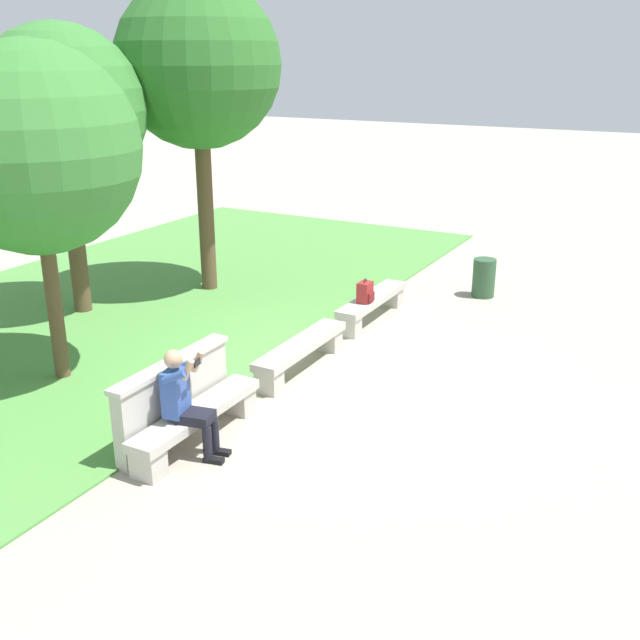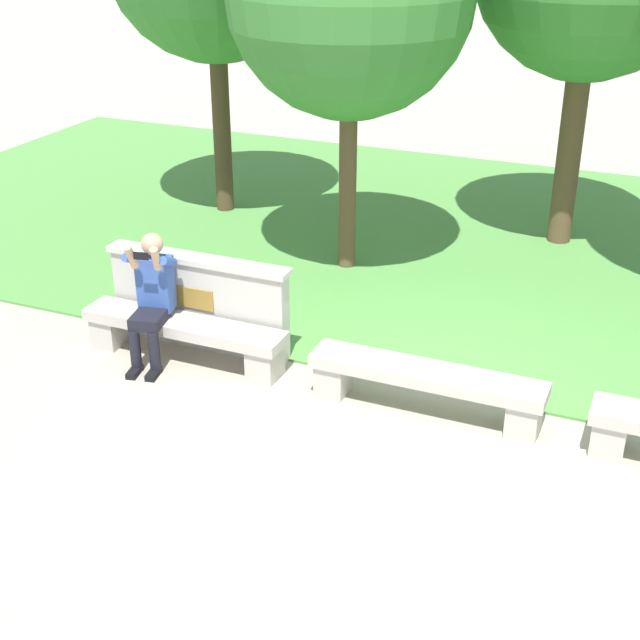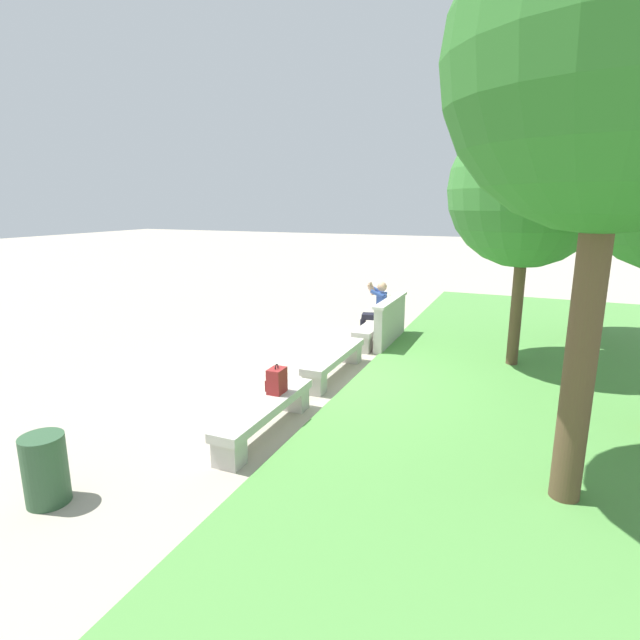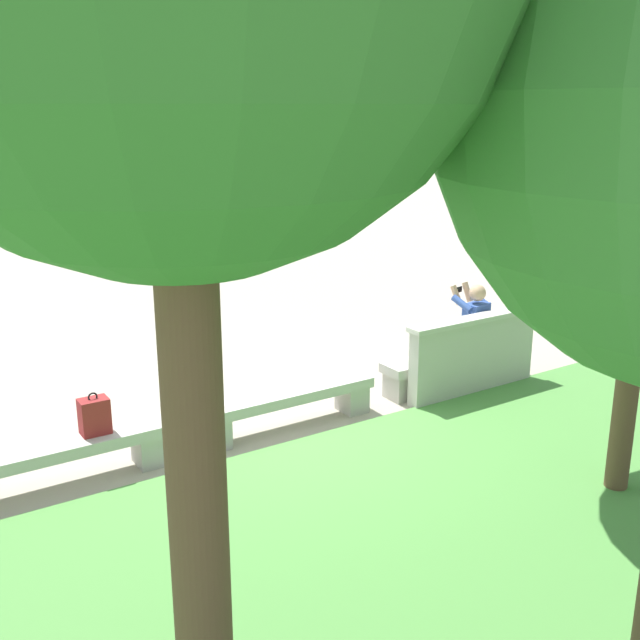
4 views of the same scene
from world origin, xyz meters
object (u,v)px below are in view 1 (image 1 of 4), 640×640
at_px(backpack, 365,293).
at_px(tree_left_background, 198,66).
at_px(tree_far_back, 61,112).
at_px(bench_main, 197,419).
at_px(person_photographer, 185,398).
at_px(bench_near, 301,351).
at_px(trash_bin, 484,278).
at_px(tree_behind_wall, 35,150).
at_px(bench_mid, 372,303).

xyz_separation_m(backpack, tree_left_background, (0.51, 3.71, 3.66)).
xyz_separation_m(tree_left_background, tree_far_back, (-2.25, 1.22, -0.71)).
height_order(bench_main, person_photographer, person_photographer).
distance_m(bench_near, trash_bin, 5.02).
bearing_deg(bench_near, bench_main, 180.00).
distance_m(person_photographer, tree_far_back, 6.57).
relative_size(bench_main, trash_bin, 2.90).
xyz_separation_m(tree_behind_wall, tree_left_background, (4.58, 0.72, 0.98)).
distance_m(bench_near, tree_far_back, 5.89).
relative_size(bench_main, bench_near, 1.00).
height_order(bench_mid, tree_left_background, tree_left_background).
distance_m(backpack, tree_behind_wall, 5.72).
bearing_deg(tree_far_back, bench_main, -121.17).
height_order(tree_behind_wall, tree_left_background, tree_left_background).
distance_m(person_photographer, backpack, 4.98).
bearing_deg(bench_main, person_photographer, -165.30).
height_order(bench_mid, tree_far_back, tree_far_back).
height_order(bench_mid, backpack, backpack).
distance_m(bench_near, tree_left_background, 6.02).
xyz_separation_m(bench_near, bench_mid, (2.54, 0.00, 0.00)).
distance_m(backpack, trash_bin, 2.99).
distance_m(bench_main, person_photographer, 0.52).
height_order(person_photographer, backpack, person_photographer).
height_order(bench_main, bench_mid, same).
distance_m(tree_behind_wall, tree_left_background, 4.74).
relative_size(bench_mid, tree_far_back, 0.43).
bearing_deg(bench_main, tree_behind_wall, 78.19).
xyz_separation_m(bench_main, bench_near, (2.54, 0.00, 0.00)).
xyz_separation_m(tree_behind_wall, tree_far_back, (2.34, 1.94, 0.27)).
xyz_separation_m(bench_mid, trash_bin, (2.29, -1.34, 0.07)).
xyz_separation_m(bench_main, trash_bin, (7.38, -1.34, 0.07)).
height_order(bench_near, trash_bin, trash_bin).
distance_m(bench_main, bench_near, 2.54).
distance_m(tree_left_background, tree_far_back, 2.65).
bearing_deg(tree_left_background, bench_near, -125.95).
bearing_deg(bench_near, bench_mid, 0.00).
xyz_separation_m(tree_behind_wall, trash_bin, (6.76, -4.28, -2.92)).
bearing_deg(backpack, bench_main, 179.46).
bearing_deg(tree_far_back, bench_near, -94.79).
bearing_deg(backpack, person_photographer, -179.64).
bearing_deg(tree_left_background, backpack, -97.78).
relative_size(bench_near, backpack, 5.08).
distance_m(backpack, tree_left_background, 5.23).
bearing_deg(bench_mid, bench_near, 180.00).
height_order(tree_left_background, tree_far_back, tree_left_background).
relative_size(bench_mid, person_photographer, 1.65).
bearing_deg(person_photographer, tree_left_background, 34.26).
relative_size(bench_main, tree_left_background, 0.37).
distance_m(bench_main, backpack, 4.70).
bearing_deg(backpack, tree_behind_wall, 143.78).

